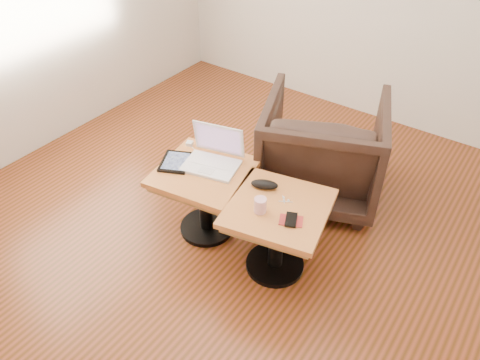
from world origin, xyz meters
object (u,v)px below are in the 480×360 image
Objects in this scene: laptop at (213,157)px; armchair at (322,149)px; side_table_right at (278,222)px; side_table_left at (204,186)px; striped_cup at (260,205)px.

armchair is (0.41, 0.71, -0.17)m from laptop.
side_table_right is 0.79× the size of armchair.
armchair is (0.42, 0.80, 0.00)m from side_table_left.
laptop is 4.36× the size of striped_cup.
side_table_left is at bearing -108.70° from laptop.
side_table_left is 1.63× the size of laptop.
side_table_right is at bearing -25.18° from laptop.
side_table_left is 7.08× the size of striped_cup.
side_table_right is 0.83m from armchair.
side_table_left is 0.91m from armchair.
laptop reaches higher than side_table_left.
side_table_left is 0.54m from striped_cup.
laptop is (0.01, 0.09, 0.17)m from side_table_left.
armchair is (-0.14, 0.82, 0.00)m from side_table_right.
side_table_right is 1.69× the size of laptop.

